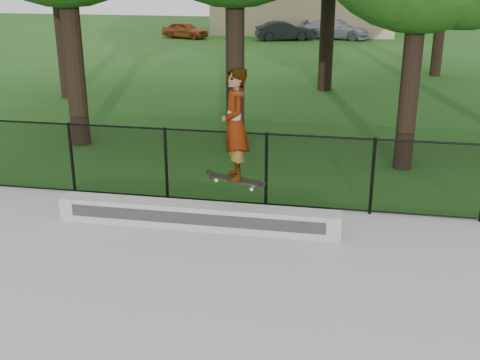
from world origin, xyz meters
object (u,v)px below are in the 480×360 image
(grind_ledge, at_px, (197,216))
(car_c, at_px, (336,29))
(skater_airborne, at_px, (235,126))
(car_b, at_px, (284,31))
(car_a, at_px, (185,30))

(grind_ledge, xyz_separation_m, car_c, (1.39, 29.96, 0.33))
(car_c, distance_m, skater_airborne, 30.25)
(grind_ledge, xyz_separation_m, car_b, (-1.78, 28.63, 0.29))
(grind_ledge, distance_m, car_b, 28.68)
(grind_ledge, relative_size, car_b, 1.62)
(car_a, height_order, car_c, car_c)
(grind_ledge, relative_size, car_c, 1.33)
(grind_ledge, xyz_separation_m, car_a, (-8.13, 28.53, 0.24))
(grind_ledge, relative_size, car_a, 1.70)
(car_a, bearing_deg, car_b, -71.29)
(skater_airborne, bearing_deg, car_b, 94.99)
(car_a, bearing_deg, grind_ledge, -146.28)
(skater_airborne, bearing_deg, car_c, 88.78)
(car_c, height_order, skater_airborne, skater_airborne)
(grind_ledge, xyz_separation_m, skater_airborne, (0.75, -0.25, 1.76))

